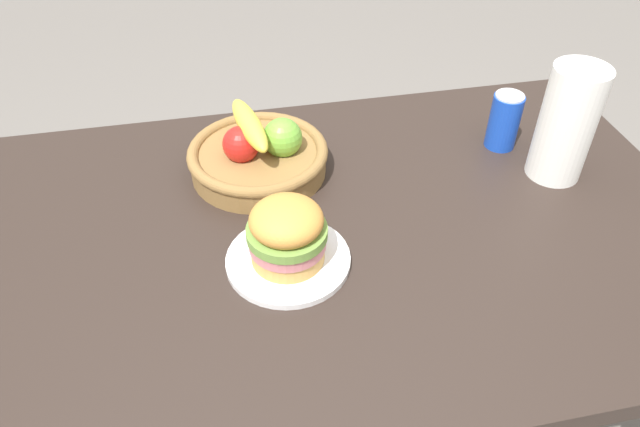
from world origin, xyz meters
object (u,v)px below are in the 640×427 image
Objects in this scene: soda_can at (504,121)px; paper_towel_roll at (567,124)px; sandwich at (287,233)px; fruit_basket at (259,154)px; plate at (288,260)px.

paper_towel_roll reaches higher than soda_can.
fruit_basket is (-0.02, 0.28, -0.03)m from sandwich.
sandwich is (-0.00, -0.00, 0.07)m from plate.
plate is 0.59m from soda_can.
soda_can is 0.53× the size of paper_towel_roll.
fruit_basket is 0.62m from paper_towel_roll.
sandwich is at bearing -152.83° from soda_can.
sandwich is 0.60m from paper_towel_roll.
paper_towel_roll reaches higher than fruit_basket.
paper_towel_roll is at bearing 14.28° from sandwich.
plate is 0.07m from sandwich.
soda_can is 0.53m from fruit_basket.
plate is at bearing -86.81° from fruit_basket.
soda_can is (0.52, 0.27, -0.01)m from sandwich.
sandwich is 1.10× the size of soda_can.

